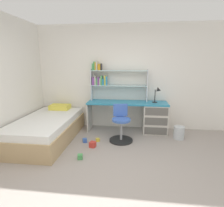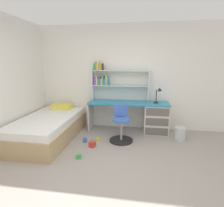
{
  "view_description": "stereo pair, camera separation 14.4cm",
  "coord_description": "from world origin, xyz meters",
  "px_view_note": "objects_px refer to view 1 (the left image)",
  "views": [
    {
      "loc": [
        0.26,
        -2.39,
        1.69
      ],
      "look_at": [
        -0.18,
        1.31,
        0.86
      ],
      "focal_mm": 29.19,
      "sensor_mm": 36.0,
      "label": 1
    },
    {
      "loc": [
        0.4,
        -2.37,
        1.69
      ],
      "look_at": [
        -0.18,
        1.31,
        0.86
      ],
      "focal_mm": 29.19,
      "sensor_mm": 36.0,
      "label": 2
    }
  ],
  "objects_px": {
    "toy_block_red_0": "(93,144)",
    "toy_block_blue_1": "(85,140)",
    "desk": "(148,116)",
    "swivel_chair": "(121,127)",
    "waste_bin": "(179,133)",
    "bed_platform": "(47,129)",
    "bookshelf_hutch": "(110,79)",
    "toy_block_yellow_2": "(98,140)",
    "toy_block_green_3": "(80,157)",
    "desk_lamp": "(158,92)"
  },
  "relations": [
    {
      "from": "toy_block_red_0",
      "to": "toy_block_blue_1",
      "type": "bearing_deg",
      "value": 136.96
    },
    {
      "from": "desk",
      "to": "swivel_chair",
      "type": "height_order",
      "value": "swivel_chair"
    },
    {
      "from": "swivel_chair",
      "to": "waste_bin",
      "type": "xyz_separation_m",
      "value": [
        1.3,
        0.24,
        -0.17
      ]
    },
    {
      "from": "toy_block_red_0",
      "to": "toy_block_blue_1",
      "type": "relative_size",
      "value": 1.32
    },
    {
      "from": "swivel_chair",
      "to": "bed_platform",
      "type": "bearing_deg",
      "value": -175.18
    },
    {
      "from": "bookshelf_hutch",
      "to": "swivel_chair",
      "type": "height_order",
      "value": "bookshelf_hutch"
    },
    {
      "from": "toy_block_yellow_2",
      "to": "toy_block_blue_1",
      "type": "bearing_deg",
      "value": -163.77
    },
    {
      "from": "desk",
      "to": "toy_block_red_0",
      "type": "height_order",
      "value": "desk"
    },
    {
      "from": "bed_platform",
      "to": "bookshelf_hutch",
      "type": "bearing_deg",
      "value": 34.54
    },
    {
      "from": "bed_platform",
      "to": "toy_block_yellow_2",
      "type": "relative_size",
      "value": 28.24
    },
    {
      "from": "bed_platform",
      "to": "toy_block_green_3",
      "type": "distance_m",
      "value": 1.26
    },
    {
      "from": "swivel_chair",
      "to": "bed_platform",
      "type": "relative_size",
      "value": 0.39
    },
    {
      "from": "bed_platform",
      "to": "toy_block_blue_1",
      "type": "bearing_deg",
      "value": -4.26
    },
    {
      "from": "bed_platform",
      "to": "toy_block_blue_1",
      "type": "relative_size",
      "value": 23.98
    },
    {
      "from": "bookshelf_hutch",
      "to": "toy_block_yellow_2",
      "type": "height_order",
      "value": "bookshelf_hutch"
    },
    {
      "from": "swivel_chair",
      "to": "toy_block_blue_1",
      "type": "relative_size",
      "value": 9.29
    },
    {
      "from": "toy_block_blue_1",
      "to": "desk",
      "type": "bearing_deg",
      "value": 30.23
    },
    {
      "from": "desk",
      "to": "swivel_chair",
      "type": "distance_m",
      "value": 0.87
    },
    {
      "from": "desk",
      "to": "toy_block_blue_1",
      "type": "xyz_separation_m",
      "value": [
        -1.39,
        -0.81,
        -0.37
      ]
    },
    {
      "from": "bed_platform",
      "to": "toy_block_yellow_2",
      "type": "xyz_separation_m",
      "value": [
        1.14,
        0.01,
        -0.22
      ]
    },
    {
      "from": "toy_block_red_0",
      "to": "swivel_chair",
      "type": "bearing_deg",
      "value": 36.57
    },
    {
      "from": "swivel_chair",
      "to": "toy_block_green_3",
      "type": "relative_size",
      "value": 9.27
    },
    {
      "from": "desk",
      "to": "bookshelf_hutch",
      "type": "height_order",
      "value": "bookshelf_hutch"
    },
    {
      "from": "toy_block_red_0",
      "to": "toy_block_blue_1",
      "type": "height_order",
      "value": "toy_block_red_0"
    },
    {
      "from": "toy_block_yellow_2",
      "to": "toy_block_green_3",
      "type": "relative_size",
      "value": 0.85
    },
    {
      "from": "bed_platform",
      "to": "waste_bin",
      "type": "distance_m",
      "value": 2.97
    },
    {
      "from": "swivel_chair",
      "to": "toy_block_blue_1",
      "type": "distance_m",
      "value": 0.85
    },
    {
      "from": "desk_lamp",
      "to": "swivel_chair",
      "type": "xyz_separation_m",
      "value": [
        -0.83,
        -0.58,
        -0.68
      ]
    },
    {
      "from": "bed_platform",
      "to": "toy_block_yellow_2",
      "type": "bearing_deg",
      "value": 0.68
    },
    {
      "from": "bed_platform",
      "to": "waste_bin",
      "type": "xyz_separation_m",
      "value": [
        2.95,
        0.38,
        -0.11
      ]
    },
    {
      "from": "desk",
      "to": "swivel_chair",
      "type": "bearing_deg",
      "value": -135.6
    },
    {
      "from": "toy_block_yellow_2",
      "to": "toy_block_green_3",
      "type": "height_order",
      "value": "toy_block_green_3"
    },
    {
      "from": "desk",
      "to": "toy_block_yellow_2",
      "type": "xyz_separation_m",
      "value": [
        -1.12,
        -0.73,
        -0.38
      ]
    },
    {
      "from": "waste_bin",
      "to": "toy_block_yellow_2",
      "type": "xyz_separation_m",
      "value": [
        -1.81,
        -0.37,
        -0.11
      ]
    },
    {
      "from": "toy_block_red_0",
      "to": "toy_block_green_3",
      "type": "bearing_deg",
      "value": -103.54
    },
    {
      "from": "swivel_chair",
      "to": "toy_block_blue_1",
      "type": "xyz_separation_m",
      "value": [
        -0.77,
        -0.2,
        -0.28
      ]
    },
    {
      "from": "toy_block_green_3",
      "to": "bed_platform",
      "type": "bearing_deg",
      "value": 141.88
    },
    {
      "from": "desk_lamp",
      "to": "bookshelf_hutch",
      "type": "bearing_deg",
      "value": 171.4
    },
    {
      "from": "desk_lamp",
      "to": "waste_bin",
      "type": "bearing_deg",
      "value": -35.89
    },
    {
      "from": "desk",
      "to": "swivel_chair",
      "type": "relative_size",
      "value": 2.45
    },
    {
      "from": "waste_bin",
      "to": "toy_block_red_0",
      "type": "bearing_deg",
      "value": -160.64
    },
    {
      "from": "desk",
      "to": "bed_platform",
      "type": "height_order",
      "value": "desk"
    },
    {
      "from": "desk",
      "to": "toy_block_red_0",
      "type": "relative_size",
      "value": 17.19
    },
    {
      "from": "desk_lamp",
      "to": "toy_block_green_3",
      "type": "xyz_separation_m",
      "value": [
        -1.5,
        -1.49,
        -0.96
      ]
    },
    {
      "from": "desk_lamp",
      "to": "swivel_chair",
      "type": "height_order",
      "value": "desk_lamp"
    },
    {
      "from": "bookshelf_hutch",
      "to": "waste_bin",
      "type": "bearing_deg",
      "value": -17.54
    },
    {
      "from": "toy_block_yellow_2",
      "to": "bookshelf_hutch",
      "type": "bearing_deg",
      "value": 79.4
    },
    {
      "from": "toy_block_yellow_2",
      "to": "toy_block_green_3",
      "type": "distance_m",
      "value": 0.8
    },
    {
      "from": "bed_platform",
      "to": "toy_block_blue_1",
      "type": "height_order",
      "value": "bed_platform"
    },
    {
      "from": "toy_block_red_0",
      "to": "bookshelf_hutch",
      "type": "bearing_deg",
      "value": 79.57
    }
  ]
}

